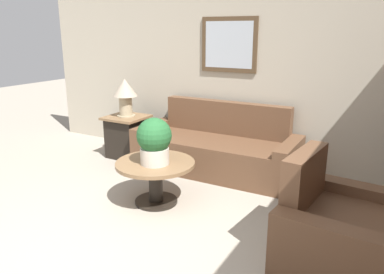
{
  "coord_description": "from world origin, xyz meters",
  "views": [
    {
      "loc": [
        1.99,
        -1.73,
        1.89
      ],
      "look_at": [
        -0.18,
        2.18,
        0.61
      ],
      "focal_mm": 35.0,
      "sensor_mm": 36.0,
      "label": 1
    }
  ],
  "objects_px": {
    "armchair": "(344,233)",
    "table_lamp": "(125,93)",
    "couch_main": "(216,150)",
    "side_table": "(127,136)",
    "coffee_table": "(155,173)",
    "potted_plant_on_table": "(154,140)"
  },
  "relations": [
    {
      "from": "coffee_table",
      "to": "table_lamp",
      "type": "relative_size",
      "value": 1.54
    },
    {
      "from": "coffee_table",
      "to": "potted_plant_on_table",
      "type": "relative_size",
      "value": 1.73
    },
    {
      "from": "armchair",
      "to": "side_table",
      "type": "bearing_deg",
      "value": 73.97
    },
    {
      "from": "potted_plant_on_table",
      "to": "couch_main",
      "type": "bearing_deg",
      "value": 84.88
    },
    {
      "from": "potted_plant_on_table",
      "to": "armchair",
      "type": "bearing_deg",
      "value": -4.66
    },
    {
      "from": "armchair",
      "to": "potted_plant_on_table",
      "type": "relative_size",
      "value": 2.29
    },
    {
      "from": "armchair",
      "to": "table_lamp",
      "type": "relative_size",
      "value": 2.05
    },
    {
      "from": "couch_main",
      "to": "coffee_table",
      "type": "height_order",
      "value": "couch_main"
    },
    {
      "from": "couch_main",
      "to": "side_table",
      "type": "relative_size",
      "value": 3.5
    },
    {
      "from": "coffee_table",
      "to": "side_table",
      "type": "bearing_deg",
      "value": 138.92
    },
    {
      "from": "table_lamp",
      "to": "potted_plant_on_table",
      "type": "relative_size",
      "value": 1.12
    },
    {
      "from": "coffee_table",
      "to": "side_table",
      "type": "height_order",
      "value": "side_table"
    },
    {
      "from": "couch_main",
      "to": "armchair",
      "type": "relative_size",
      "value": 1.91
    },
    {
      "from": "couch_main",
      "to": "coffee_table",
      "type": "distance_m",
      "value": 1.27
    },
    {
      "from": "armchair",
      "to": "coffee_table",
      "type": "xyz_separation_m",
      "value": [
        -2.02,
        0.21,
        0.06
      ]
    },
    {
      "from": "armchair",
      "to": "potted_plant_on_table",
      "type": "distance_m",
      "value": 2.05
    },
    {
      "from": "table_lamp",
      "to": "couch_main",
      "type": "bearing_deg",
      "value": 4.47
    },
    {
      "from": "side_table",
      "to": "potted_plant_on_table",
      "type": "relative_size",
      "value": 1.25
    },
    {
      "from": "armchair",
      "to": "coffee_table",
      "type": "distance_m",
      "value": 2.03
    },
    {
      "from": "couch_main",
      "to": "table_lamp",
      "type": "height_order",
      "value": "table_lamp"
    },
    {
      "from": "armchair",
      "to": "table_lamp",
      "type": "bearing_deg",
      "value": 73.97
    },
    {
      "from": "side_table",
      "to": "table_lamp",
      "type": "xyz_separation_m",
      "value": [
        -0.0,
        0.0,
        0.67
      ]
    }
  ]
}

